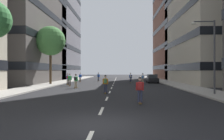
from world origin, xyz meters
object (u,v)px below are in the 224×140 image
(skater_6, at_px, (105,83))
(streetlamp_right, at_px, (210,49))
(skater_2, at_px, (131,77))
(street_tree_near, at_px, (51,41))
(skater_3, at_px, (76,80))
(skater_5, at_px, (98,76))
(parked_car_near, at_px, (152,79))
(skater_1, at_px, (70,79))
(skater_4, at_px, (140,88))
(skater_8, at_px, (68,78))
(skater_7, at_px, (143,78))
(skater_0, at_px, (80,77))

(skater_6, bearing_deg, streetlamp_right, -7.96)
(skater_2, bearing_deg, street_tree_near, -152.93)
(skater_3, height_order, skater_5, same)
(parked_car_near, bearing_deg, skater_5, 150.79)
(street_tree_near, height_order, skater_1, street_tree_near)
(street_tree_near, relative_size, skater_3, 5.03)
(parked_car_near, relative_size, street_tree_near, 0.49)
(parked_car_near, relative_size, skater_4, 2.47)
(streetlamp_right, bearing_deg, skater_1, 144.32)
(street_tree_near, xyz_separation_m, skater_8, (2.75, -0.26, -5.77))
(skater_7, bearing_deg, skater_1, -159.75)
(skater_1, distance_m, skater_6, 11.06)
(skater_0, xyz_separation_m, skater_1, (0.50, -10.63, 0.00))
(skater_4, height_order, skater_7, same)
(parked_car_near, relative_size, skater_7, 2.47)
(parked_car_near, distance_m, skater_8, 15.03)
(skater_1, bearing_deg, skater_8, 110.02)
(skater_1, relative_size, skater_8, 1.00)
(street_tree_near, relative_size, skater_0, 5.03)
(skater_8, bearing_deg, skater_1, -69.98)
(skater_8, bearing_deg, street_tree_near, 174.66)
(street_tree_near, bearing_deg, skater_4, -56.77)
(skater_1, relative_size, skater_2, 1.00)
(parked_car_near, xyz_separation_m, street_tree_near, (-16.53, -5.74, 6.08))
(parked_car_near, distance_m, skater_4, 24.56)
(skater_1, bearing_deg, skater_7, 20.25)
(skater_6, bearing_deg, skater_2, 79.69)
(skater_4, distance_m, skater_7, 19.75)
(street_tree_near, bearing_deg, skater_8, -5.34)
(skater_1, xyz_separation_m, skater_7, (10.73, 3.96, 0.03))
(skater_4, height_order, skater_8, same)
(street_tree_near, bearing_deg, skater_2, 27.07)
(street_tree_near, bearing_deg, skater_5, 61.13)
(skater_5, distance_m, skater_8, 12.24)
(skater_3, xyz_separation_m, skater_4, (6.82, -12.12, 0.00))
(street_tree_near, bearing_deg, skater_0, 68.15)
(skater_0, bearing_deg, skater_2, -8.11)
(skater_3, bearing_deg, street_tree_near, 129.84)
(skater_5, bearing_deg, skater_3, -93.48)
(street_tree_near, xyz_separation_m, streetlamp_right, (18.70, -13.55, -2.64))
(skater_1, distance_m, skater_4, 17.77)
(skater_4, height_order, skater_6, same)
(skater_0, bearing_deg, parked_car_near, -9.10)
(skater_5, bearing_deg, skater_7, -51.77)
(parked_car_near, xyz_separation_m, skater_4, (-4.48, -24.15, 0.32))
(street_tree_near, distance_m, skater_0, 10.28)
(parked_car_near, distance_m, street_tree_near, 18.53)
(skater_0, xyz_separation_m, skater_2, (9.59, -1.37, 0.03))
(skater_2, bearing_deg, parked_car_near, -11.56)
(skater_1, height_order, skater_7, same)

